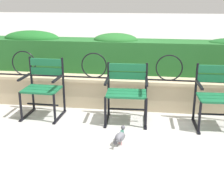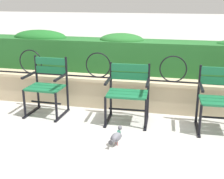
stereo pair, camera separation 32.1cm
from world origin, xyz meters
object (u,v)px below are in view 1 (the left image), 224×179
(park_chair_left, at_px, (43,86))
(pigeon_near_chairs, at_px, (120,137))
(park_chair_right, at_px, (218,95))
(park_chair_centre, at_px, (127,91))

(park_chair_left, xyz_separation_m, pigeon_near_chairs, (1.28, -0.81, -0.35))
(park_chair_right, bearing_deg, pigeon_near_chairs, -148.90)
(park_chair_right, distance_m, pigeon_near_chairs, 1.54)
(park_chair_left, relative_size, pigeon_near_chairs, 3.08)
(park_chair_left, bearing_deg, pigeon_near_chairs, -32.46)
(park_chair_right, xyz_separation_m, pigeon_near_chairs, (-1.28, -0.77, -0.35))
(park_chair_right, bearing_deg, park_chair_left, 179.17)
(park_chair_centre, bearing_deg, park_chair_left, 179.30)
(park_chair_centre, xyz_separation_m, pigeon_near_chairs, (-0.00, -0.80, -0.35))
(park_chair_centre, distance_m, park_chair_right, 1.28)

